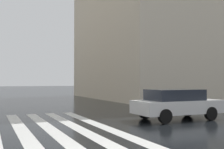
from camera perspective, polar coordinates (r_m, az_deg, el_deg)
The scene contains 3 objects.
zebra_crossing at distance 9.50m, azimuth -13.92°, elevation -12.13°, with size 13.00×5.50×0.01m.
haussmann_block_corner at distance 35.46m, azimuth 16.09°, elevation 13.47°, with size 17.03×24.05×22.21m.
car_white at distance 13.41m, azimuth 13.01°, elevation -5.77°, with size 1.85×4.10×1.41m.
Camera 1 is at (-5.19, 1.85, 1.77)m, focal length 44.81 mm.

